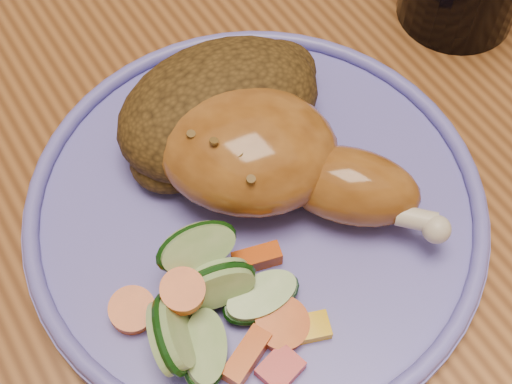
{
  "coord_description": "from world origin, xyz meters",
  "views": [
    {
      "loc": [
        -0.15,
        -0.24,
        1.14
      ],
      "look_at": [
        -0.04,
        -0.05,
        0.78
      ],
      "focal_mm": 50.0,
      "sensor_mm": 36.0,
      "label": 1
    }
  ],
  "objects": [
    {
      "name": "vegetable_pile",
      "position": [
        -0.1,
        -0.1,
        0.78
      ],
      "size": [
        0.1,
        0.11,
        0.05
      ],
      "color": "#A50A05",
      "rests_on": "plate"
    },
    {
      "name": "dining_table",
      "position": [
        0.0,
        0.0,
        0.67
      ],
      "size": [
        0.9,
        1.4,
        0.75
      ],
      "color": "brown",
      "rests_on": "ground"
    },
    {
      "name": "rice_pilaf",
      "position": [
        -0.02,
        0.01,
        0.78
      ],
      "size": [
        0.15,
        0.1,
        0.06
      ],
      "color": "#493112",
      "rests_on": "plate"
    },
    {
      "name": "plate_rim",
      "position": [
        -0.04,
        -0.05,
        0.77
      ],
      "size": [
        0.28,
        0.28,
        0.01
      ],
      "primitive_type": "torus",
      "color": "#665FC2",
      "rests_on": "plate"
    },
    {
      "name": "plate",
      "position": [
        -0.04,
        -0.05,
        0.76
      ],
      "size": [
        0.29,
        0.29,
        0.01
      ],
      "primitive_type": "cylinder",
      "color": "#665FC2",
      "rests_on": "dining_table"
    },
    {
      "name": "chicken_leg",
      "position": [
        -0.02,
        -0.04,
        0.79
      ],
      "size": [
        0.16,
        0.18,
        0.06
      ],
      "color": "#9C5B20",
      "rests_on": "plate"
    }
  ]
}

